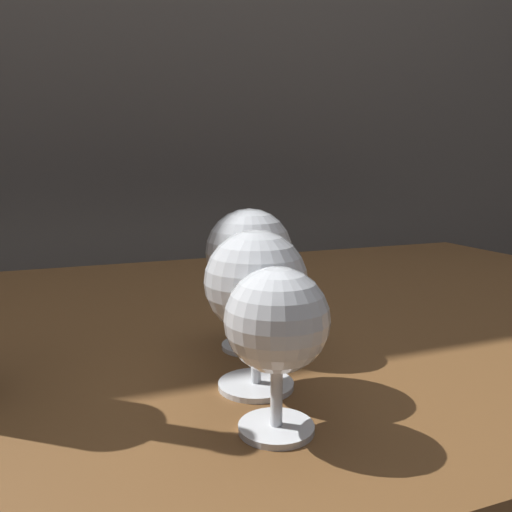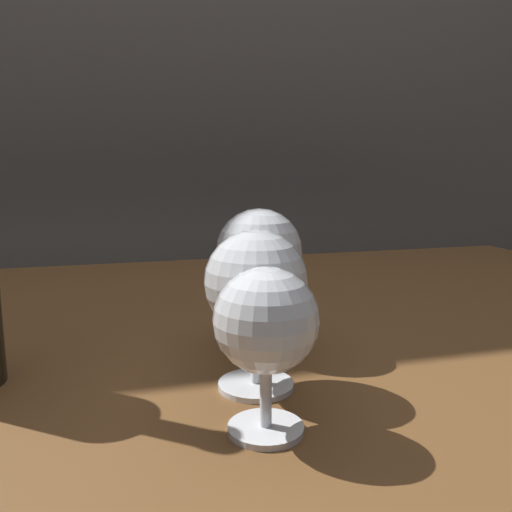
# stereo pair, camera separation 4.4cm
# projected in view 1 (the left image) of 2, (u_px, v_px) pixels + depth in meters

# --- Properties ---
(back_wall) EXTENTS (5.00, 0.08, 2.60)m
(back_wall) POSITION_uv_depth(u_px,v_px,m) (115.00, 4.00, 1.29)
(back_wall) COLOR #59544F
(back_wall) RESTS_ON ground_plane
(dining_table) EXTENTS (1.52, 0.85, 0.71)m
(dining_table) POSITION_uv_depth(u_px,v_px,m) (205.00, 376.00, 0.69)
(dining_table) COLOR brown
(dining_table) RESTS_ON ground_plane
(wine_glass_cabernet) EXTENTS (0.08, 0.08, 0.12)m
(wine_glass_cabernet) POSITION_uv_depth(u_px,v_px,m) (277.00, 324.00, 0.37)
(wine_glass_cabernet) COLOR white
(wine_glass_cabernet) RESTS_ON dining_table
(wine_glass_pinot) EXTENTS (0.09, 0.09, 0.14)m
(wine_glass_pinot) POSITION_uv_depth(u_px,v_px,m) (256.00, 285.00, 0.45)
(wine_glass_pinot) COLOR white
(wine_glass_pinot) RESTS_ON dining_table
(wine_glass_white) EXTENTS (0.09, 0.09, 0.15)m
(wine_glass_white) POSITION_uv_depth(u_px,v_px,m) (249.00, 254.00, 0.55)
(wine_glass_white) COLOR white
(wine_glass_white) RESTS_ON dining_table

